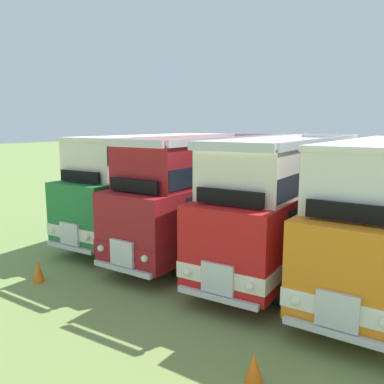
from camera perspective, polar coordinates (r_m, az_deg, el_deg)
name	(u,v)px	position (r m, az deg, el deg)	size (l,w,h in m)	color
ground_plane	(380,277)	(14.75, 25.32, -10.96)	(200.00, 200.00, 0.00)	#7A934C
bus_first_in_row	(155,180)	(18.33, -5.35, 1.79)	(3.07, 10.10, 4.49)	#237538
bus_second_in_row	(211,189)	(16.23, 2.78, 0.41)	(2.80, 10.46, 4.52)	maroon
bus_third_in_row	(292,195)	(15.28, 14.18, -0.43)	(3.20, 11.76, 4.52)	red
cone_mid_row	(38,271)	(13.80, -21.14, -10.53)	(0.36, 0.36, 0.70)	orange
cone_far_end	(254,367)	(8.54, 8.87, -23.58)	(0.36, 0.36, 0.59)	orange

